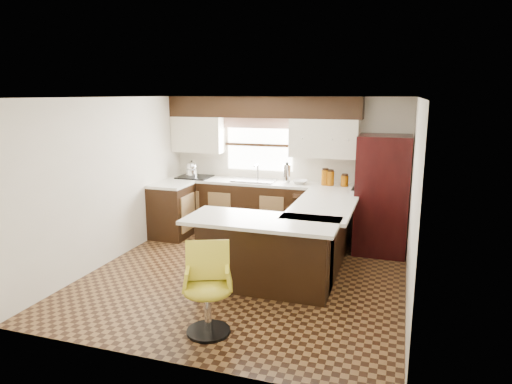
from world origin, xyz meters
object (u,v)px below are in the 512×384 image
(peninsula_return, at_px, (265,255))
(refrigerator, at_px, (382,195))
(bar_chair, at_px, (208,291))
(peninsula_long, at_px, (320,237))

(peninsula_return, bearing_deg, refrigerator, 55.58)
(refrigerator, height_order, bar_chair, refrigerator)
(bar_chair, bearing_deg, peninsula_long, 48.96)
(peninsula_return, distance_m, bar_chair, 1.26)
(refrigerator, bearing_deg, peninsula_return, -124.42)
(peninsula_long, height_order, bar_chair, bar_chair)
(refrigerator, distance_m, bar_chair, 3.54)
(peninsula_return, height_order, bar_chair, bar_chair)
(refrigerator, bearing_deg, peninsula_long, -129.96)
(peninsula_return, relative_size, refrigerator, 0.90)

